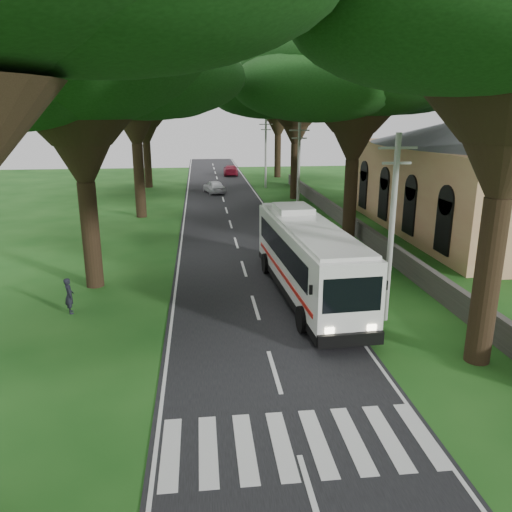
# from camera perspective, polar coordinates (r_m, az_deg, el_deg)

# --- Properties ---
(ground) EXTENTS (140.00, 140.00, 0.00)m
(ground) POSITION_cam_1_polar(r_m,az_deg,el_deg) (16.28, 3.19, -16.50)
(ground) COLOR #184A15
(ground) RESTS_ON ground
(road) EXTENTS (8.00, 120.00, 0.04)m
(road) POSITION_cam_1_polar(r_m,az_deg,el_deg) (39.56, -2.83, 3.31)
(road) COLOR black
(road) RESTS_ON ground
(crosswalk) EXTENTS (8.00, 3.00, 0.01)m
(crosswalk) POSITION_cam_1_polar(r_m,az_deg,el_deg) (14.67, 4.58, -20.67)
(crosswalk) COLOR silver
(crosswalk) RESTS_ON ground
(property_wall) EXTENTS (0.35, 50.00, 1.20)m
(property_wall) POSITION_cam_1_polar(r_m,az_deg,el_deg) (40.04, 10.25, 4.09)
(property_wall) COLOR #383533
(property_wall) RESTS_ON ground
(church) EXTENTS (14.00, 24.00, 11.60)m
(church) POSITION_cam_1_polar(r_m,az_deg,el_deg) (40.67, 23.79, 9.34)
(church) COLOR tan
(church) RESTS_ON ground
(pole_near) EXTENTS (1.60, 0.24, 8.00)m
(pole_near) POSITION_cam_1_polar(r_m,az_deg,el_deg) (21.54, 15.25, 3.25)
(pole_near) COLOR gray
(pole_near) RESTS_ON ground
(pole_mid) EXTENTS (1.60, 0.24, 8.00)m
(pole_mid) POSITION_cam_1_polar(r_m,az_deg,el_deg) (40.55, 4.88, 9.57)
(pole_mid) COLOR gray
(pole_mid) RESTS_ON ground
(pole_far) EXTENTS (1.60, 0.24, 8.00)m
(pole_far) POSITION_cam_1_polar(r_m,az_deg,el_deg) (60.20, 1.12, 11.75)
(pole_far) COLOR gray
(pole_far) RESTS_ON ground
(tree_l_mida) EXTENTS (13.52, 13.52, 13.92)m
(tree_l_mida) POSITION_cam_1_polar(r_m,az_deg,el_deg) (26.20, -20.02, 19.90)
(tree_l_mida) COLOR black
(tree_l_mida) RESTS_ON ground
(tree_l_midb) EXTENTS (12.74, 12.74, 15.48)m
(tree_l_midb) POSITION_cam_1_polar(r_m,az_deg,el_deg) (43.96, -14.01, 20.62)
(tree_l_midb) COLOR black
(tree_l_midb) RESTS_ON ground
(tree_l_far) EXTENTS (13.87, 13.87, 13.69)m
(tree_l_far) POSITION_cam_1_polar(r_m,az_deg,el_deg) (61.83, -12.72, 17.48)
(tree_l_far) COLOR black
(tree_l_far) RESTS_ON ground
(tree_r_mida) EXTENTS (15.21, 15.21, 14.75)m
(tree_r_mida) POSITION_cam_1_polar(r_m,az_deg,el_deg) (35.18, 11.46, 20.16)
(tree_r_mida) COLOR black
(tree_r_mida) RESTS_ON ground
(tree_r_midb) EXTENTS (15.43, 15.43, 14.82)m
(tree_r_midb) POSITION_cam_1_polar(r_m,az_deg,el_deg) (52.52, 4.67, 19.00)
(tree_r_midb) COLOR black
(tree_r_midb) RESTS_ON ground
(tree_r_far) EXTENTS (16.07, 16.07, 15.08)m
(tree_r_far) POSITION_cam_1_polar(r_m,az_deg,el_deg) (70.41, 2.58, 18.41)
(tree_r_far) COLOR black
(tree_r_far) RESTS_ON ground
(coach_bus) EXTENTS (3.44, 12.53, 3.66)m
(coach_bus) POSITION_cam_1_polar(r_m,az_deg,el_deg) (24.40, 5.87, -0.15)
(coach_bus) COLOR white
(coach_bus) RESTS_ON ground
(distant_car_a) EXTENTS (2.69, 4.51, 1.44)m
(distant_car_a) POSITION_cam_1_polar(r_m,az_deg,el_deg) (56.51, -4.82, 7.91)
(distant_car_a) COLOR silver
(distant_car_a) RESTS_ON road
(distant_car_c) EXTENTS (2.28, 5.10, 1.45)m
(distant_car_c) POSITION_cam_1_polar(r_m,az_deg,el_deg) (72.74, -2.91, 9.78)
(distant_car_c) COLOR maroon
(distant_car_c) RESTS_ON road
(pedestrian) EXTENTS (0.58, 0.71, 1.66)m
(pedestrian) POSITION_cam_1_polar(r_m,az_deg,el_deg) (24.01, -20.56, -4.26)
(pedestrian) COLOR black
(pedestrian) RESTS_ON ground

